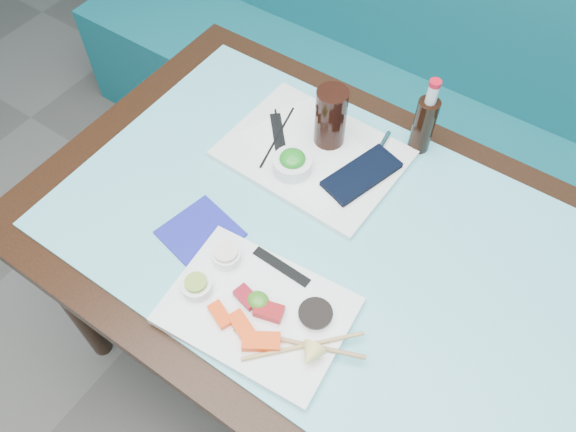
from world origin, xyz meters
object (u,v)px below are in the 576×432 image
Objects in this scene: serving_tray at (313,154)px; booth_bench at (453,129)px; blue_napkin at (200,233)px; seaweed_bowl at (292,165)px; cola_glass at (331,117)px; dining_table at (330,257)px; sashimi_plate at (258,310)px; cola_bottle_body at (424,125)px.

booth_bench is at bearing 78.18° from serving_tray.
booth_bench is 1.10m from blue_napkin.
seaweed_bowl is 0.14m from cola_glass.
serving_tray is (-0.16, 0.17, 0.10)m from dining_table.
sashimi_plate is at bearing -91.49° from booth_bench.
dining_table is 0.23m from seaweed_bowl.
sashimi_plate is 0.49m from cola_glass.
serving_tray reaches higher than blue_napkin.
cola_glass reaches higher than cola_bottle_body.
seaweed_bowl is at bearing 108.44° from sashimi_plate.
booth_bench is 8.40× the size of sashimi_plate.
seaweed_bowl is 0.60× the size of cola_glass.
sashimi_plate is at bearing -69.80° from serving_tray.
cola_glass reaches higher than blue_napkin.
cola_bottle_body is at bearing 79.13° from sashimi_plate.
dining_table is at bearing -95.48° from cola_bottle_body.
sashimi_plate is at bearing -74.93° from cola_glass.
serving_tray is 4.45× the size of seaweed_bowl.
booth_bench is 20.12× the size of cola_bottle_body.
cola_glass is 0.22m from cola_bottle_body.
booth_bench is at bearing 93.81° from cola_bottle_body.
blue_napkin is at bearing -118.76° from cola_bottle_body.
sashimi_plate is 0.86× the size of serving_tray.
blue_napkin is (-0.28, -0.51, -0.07)m from cola_bottle_body.
booth_bench is 7.25× the size of serving_tray.
booth_bench is 32.25× the size of seaweed_bowl.
blue_napkin is at bearing -103.16° from cola_glass.
cola_bottle_body is at bearing -86.19° from booth_bench.
seaweed_bowl reaches higher than blue_napkin.
dining_table is at bearing -44.13° from serving_tray.
dining_table is at bearing 33.53° from blue_napkin.
sashimi_plate is at bearing -96.60° from dining_table.
sashimi_plate is 0.59m from cola_bottle_body.
cola_glass is (-0.13, 0.47, 0.08)m from sashimi_plate.
cola_glass reaches higher than dining_table.
cola_bottle_body reaches higher than seaweed_bowl.
blue_napkin is (-0.08, -0.33, -0.00)m from serving_tray.
cola_bottle_body is at bearing 84.52° from dining_table.
booth_bench is 20.18× the size of blue_napkin.
cola_glass is 0.41m from blue_napkin.
dining_table is at bearing 78.47° from sashimi_plate.
seaweed_bowl reaches higher than dining_table.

